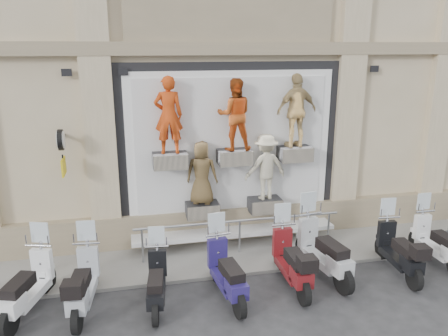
{
  "coord_description": "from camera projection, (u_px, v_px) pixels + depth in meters",
  "views": [
    {
      "loc": [
        -2.45,
        -7.33,
        4.91
      ],
      "look_at": [
        -0.41,
        1.9,
        2.26
      ],
      "focal_mm": 35.0,
      "sensor_mm": 36.0,
      "label": 1
    }
  ],
  "objects": [
    {
      "name": "scooter_c",
      "position": [
        82.0,
        273.0,
        8.22
      ],
      "size": [
        0.77,
        1.99,
        1.58
      ],
      "primitive_type": null,
      "rotation": [
        0.0,
        0.0,
        -0.11
      ],
      "color": "#A6ABB3",
      "rests_on": "ground"
    },
    {
      "name": "clock_sign_bracket",
      "position": [
        62.0,
        146.0,
        9.48
      ],
      "size": [
        0.1,
        0.8,
        1.02
      ],
      "color": "black",
      "rests_on": "ground"
    },
    {
      "name": "scooter_h",
      "position": [
        400.0,
        241.0,
        9.57
      ],
      "size": [
        0.71,
        1.95,
        1.56
      ],
      "primitive_type": null,
      "rotation": [
        0.0,
        0.0,
        -0.08
      ],
      "color": "black",
      "rests_on": "ground"
    },
    {
      "name": "ground",
      "position": [
        264.0,
        300.0,
        8.73
      ],
      "size": [
        90.0,
        90.0,
        0.0
      ],
      "primitive_type": "plane",
      "color": "#2B2B2D",
      "rests_on": "ground"
    },
    {
      "name": "guard_rail",
      "position": [
        240.0,
        238.0,
        10.48
      ],
      "size": [
        5.06,
        0.1,
        0.93
      ],
      "primitive_type": null,
      "color": "#9EA0A5",
      "rests_on": "ground"
    },
    {
      "name": "scooter_e",
      "position": [
        227.0,
        262.0,
        8.62
      ],
      "size": [
        0.79,
        2.01,
        1.59
      ],
      "primitive_type": null,
      "rotation": [
        0.0,
        0.0,
        0.11
      ],
      "color": "navy",
      "rests_on": "ground"
    },
    {
      "name": "shop_vitrine",
      "position": [
        237.0,
        151.0,
        10.67
      ],
      "size": [
        5.6,
        0.83,
        4.3
      ],
      "color": "black",
      "rests_on": "ground"
    },
    {
      "name": "building",
      "position": [
        202.0,
        10.0,
        13.69
      ],
      "size": [
        14.0,
        8.6,
        12.0
      ],
      "primitive_type": null,
      "color": "#CAB594",
      "rests_on": "ground"
    },
    {
      "name": "scooter_i",
      "position": [
        438.0,
        233.0,
        10.02
      ],
      "size": [
        0.56,
        1.88,
        1.53
      ],
      "primitive_type": null,
      "rotation": [
        0.0,
        0.0,
        0.01
      ],
      "color": "white",
      "rests_on": "ground"
    },
    {
      "name": "scooter_b",
      "position": [
        26.0,
        275.0,
        8.12
      ],
      "size": [
        1.13,
        2.03,
        1.58
      ],
      "primitive_type": null,
      "rotation": [
        0.0,
        0.0,
        -0.31
      ],
      "color": "white",
      "rests_on": "ground"
    },
    {
      "name": "scooter_g",
      "position": [
        324.0,
        240.0,
        9.43
      ],
      "size": [
        0.93,
        2.2,
        1.73
      ],
      "primitive_type": null,
      "rotation": [
        0.0,
        0.0,
        0.15
      ],
      "color": "#B0B4B8",
      "rests_on": "ground"
    },
    {
      "name": "scooter_d",
      "position": [
        156.0,
        273.0,
        8.38
      ],
      "size": [
        0.71,
        1.8,
        1.42
      ],
      "primitive_type": null,
      "rotation": [
        0.0,
        0.0,
        -0.12
      ],
      "color": "black",
      "rests_on": "ground"
    },
    {
      "name": "sidewalk",
      "position": [
        238.0,
        252.0,
        10.69
      ],
      "size": [
        16.0,
        2.2,
        0.08
      ],
      "primitive_type": "cube",
      "color": "gray",
      "rests_on": "ground"
    },
    {
      "name": "scooter_f",
      "position": [
        292.0,
        251.0,
        9.05
      ],
      "size": [
        0.61,
        2.0,
        1.62
      ],
      "primitive_type": null,
      "rotation": [
        0.0,
        0.0,
        -0.01
      ],
      "color": "maroon",
      "rests_on": "ground"
    }
  ]
}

